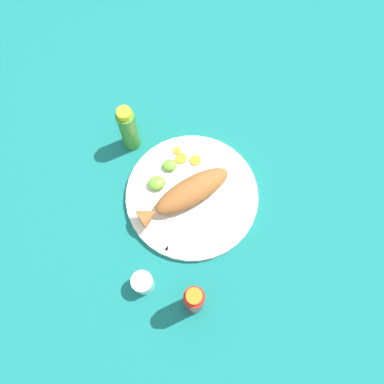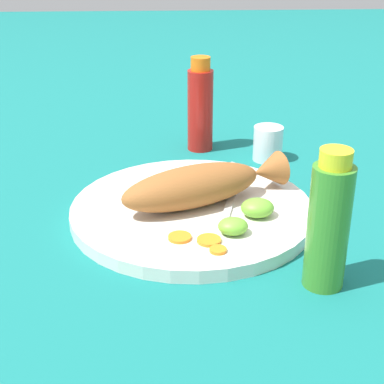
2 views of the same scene
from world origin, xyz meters
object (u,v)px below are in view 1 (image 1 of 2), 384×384
at_px(fried_fish, 187,194).
at_px(salt_cup, 143,283).
at_px(hot_sauce_bottle_green, 129,129).
at_px(fork_near, 186,227).
at_px(hot_sauce_bottle_red, 194,300).
at_px(main_plate, 192,196).
at_px(fork_far, 168,219).

xyz_separation_m(fried_fish, salt_cup, (-0.13, -0.20, -0.02)).
xyz_separation_m(hot_sauce_bottle_green, salt_cup, (0.00, -0.38, -0.05)).
height_order(fried_fish, fork_near, fried_fish).
height_order(hot_sauce_bottle_red, salt_cup, hot_sauce_bottle_red).
relative_size(main_plate, hot_sauce_bottle_green, 2.05).
xyz_separation_m(main_plate, hot_sauce_bottle_green, (-0.14, 0.17, 0.07)).
relative_size(hot_sauce_bottle_green, salt_cup, 2.77).
bearing_deg(hot_sauce_bottle_green, hot_sauce_bottle_red, -75.57).
bearing_deg(fork_near, fried_fish, -145.87).
bearing_deg(salt_cup, main_plate, 55.88).
distance_m(fried_fish, fork_far, 0.08).
relative_size(main_plate, salt_cup, 5.69).
bearing_deg(hot_sauce_bottle_red, fork_far, 100.46).
bearing_deg(hot_sauce_bottle_red, salt_cup, 152.45).
xyz_separation_m(fork_far, salt_cup, (-0.07, -0.15, 0.01)).
bearing_deg(main_plate, salt_cup, -124.12).
bearing_deg(hot_sauce_bottle_green, salt_cup, -89.95).
bearing_deg(hot_sauce_bottle_green, fork_far, -72.10).
relative_size(main_plate, fork_far, 1.83).
height_order(main_plate, fork_far, fork_far).
relative_size(fried_fish, fork_far, 1.37).
relative_size(fried_fish, hot_sauce_bottle_green, 1.53).
bearing_deg(fork_near, fork_far, -79.86).
height_order(fried_fish, salt_cup, fried_fish).
relative_size(fried_fish, fork_near, 1.71).
bearing_deg(salt_cup, hot_sauce_bottle_green, 90.05).
bearing_deg(hot_sauce_bottle_green, main_plate, -50.91).
xyz_separation_m(fried_fish, hot_sauce_bottle_red, (-0.01, -0.26, 0.03)).
bearing_deg(hot_sauce_bottle_red, main_plate, 84.05).
height_order(fork_near, salt_cup, salt_cup).
height_order(fork_near, fork_far, same).
xyz_separation_m(fork_near, fork_far, (-0.04, 0.03, 0.00)).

